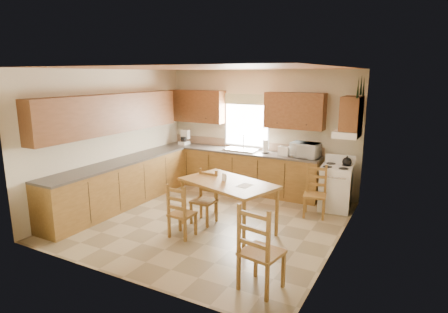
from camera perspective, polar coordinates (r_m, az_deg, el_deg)
The scene contains 35 objects.
floor at distance 6.91m, azimuth -2.31°, elevation -9.70°, with size 4.50×4.50×0.00m, color #8C7D5D.
ceiling at distance 6.40m, azimuth -2.53°, elevation 13.30°, with size 4.50×4.50×0.00m, color #9D5C35.
wall_left at distance 7.89m, azimuth -16.62°, elevation 2.79°, with size 4.50×4.50×0.00m, color beige.
wall_right at distance 5.73m, azimuth 17.32°, elevation -0.77°, with size 4.50×4.50×0.00m, color beige.
wall_back at distance 8.50m, azimuth 5.37°, elevation 3.92°, with size 4.50×4.50×0.00m, color beige.
wall_front at distance 4.78m, azimuth -16.34°, elevation -3.29°, with size 4.50×4.50×0.00m, color beige.
lower_cab_back at distance 8.57m, azimuth 2.15°, elevation -2.18°, with size 3.75×0.60×0.88m, color brown.
lower_cab_left at distance 7.78m, azimuth -15.40°, elevation -4.15°, with size 0.60×3.60×0.88m, color brown.
counter_back at distance 8.47m, azimuth 2.17°, elevation 0.83°, with size 3.75×0.63×0.04m, color #46413C.
counter_left at distance 7.67m, azimuth -15.60°, elevation -0.85°, with size 0.63×3.60×0.04m, color #46413C.
backsplash at distance 8.70m, azimuth 3.02°, elevation 1.88°, with size 3.75×0.01×0.18m, color #96775C.
upper_cab_back_left at distance 9.02m, azimuth -4.15°, elevation 7.66°, with size 1.41×0.33×0.75m, color brown.
upper_cab_back_right at distance 7.99m, azimuth 10.71°, elevation 6.86°, with size 1.25×0.33×0.75m, color brown.
upper_cab_left at distance 7.61m, azimuth -16.76°, elevation 6.28°, with size 0.33×3.60×0.75m, color brown.
upper_cab_stove at distance 7.28m, azimuth 18.86°, elevation 6.24°, with size 0.33×0.62×0.62m, color brown.
range_hood at distance 7.33m, azimuth 18.27°, elevation 3.32°, with size 0.44×0.62×0.12m, color white.
window_frame at distance 8.57m, azimuth 3.46°, elevation 5.37°, with size 1.13×0.02×1.18m, color white.
window_pane at distance 8.57m, azimuth 3.45°, elevation 5.36°, with size 1.05×0.01×1.10m, color white.
window_valance at distance 8.50m, azimuth 3.42°, elevation 8.69°, with size 1.19×0.01×0.24m, color #55713B.
sink_basin at distance 8.43m, azimuth 2.63°, elevation 1.05°, with size 0.75×0.45×0.04m, color silver.
pine_decal_a at distance 6.91m, azimuth 19.76°, elevation 9.88°, with size 0.22×0.22×0.36m, color black.
pine_decal_b at distance 7.23m, azimuth 20.18°, elevation 10.25°, with size 0.22×0.22×0.36m, color black.
pine_decal_c at distance 7.54m, azimuth 20.53°, elevation 9.98°, with size 0.22×0.22×0.36m, color black.
stove at distance 7.63m, azimuth 16.64°, elevation -4.67°, with size 0.58×0.59×0.85m, color white.
coffeemaker at distance 9.18m, azimuth -6.11°, elevation 2.78°, with size 0.18×0.22×0.31m, color white.
paper_towel at distance 8.19m, azimuth 6.34°, elevation 1.53°, with size 0.12×0.12×0.29m, color white.
toaster at distance 8.00m, azimuth 9.16°, elevation 0.85°, with size 0.24×0.15×0.19m, color white.
microwave at distance 7.87m, azimuth 12.30°, elevation 0.96°, with size 0.52×0.37×0.31m, color white.
dining_table at distance 6.38m, azimuth 0.62°, elevation -7.53°, with size 1.58×0.91×0.85m, color brown.
chair_near_left at distance 6.15m, azimuth -6.40°, elevation -8.15°, with size 0.38×0.36×0.89m, color brown.
chair_near_right at distance 4.69m, azimuth 5.76°, elevation -13.55°, with size 0.47×0.44×1.11m, color brown.
chair_far_left at distance 6.66m, azimuth -3.10°, elevation -6.26°, with size 0.39×0.38×0.94m, color brown.
chair_far_right at distance 7.14m, azimuth 13.71°, elevation -5.25°, with size 0.40×0.38×0.95m, color brown.
table_paper at distance 6.04m, azimuth 3.16°, elevation -4.45°, with size 0.20×0.26×0.00m, color white.
table_card at distance 6.27m, azimuth 0.03°, elevation -3.19°, with size 0.10×0.02×0.13m, color white.
Camera 1 is at (3.28, -5.50, 2.61)m, focal length 30.00 mm.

